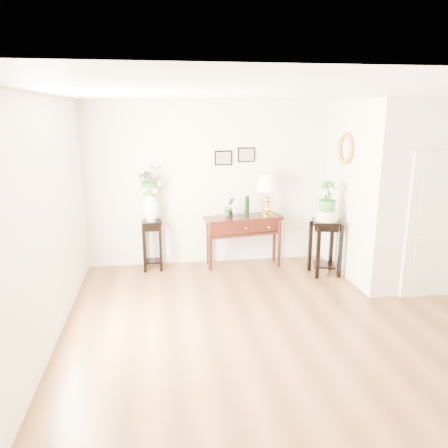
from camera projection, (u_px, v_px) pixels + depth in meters
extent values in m
cube|color=brown|center=(308.00, 330.00, 5.36)|extent=(6.00, 5.50, 0.02)
cube|color=white|center=(321.00, 93.00, 4.67)|extent=(6.00, 5.50, 0.02)
cube|color=beige|center=(260.00, 183.00, 7.65)|extent=(6.00, 0.02, 2.80)
cube|color=beige|center=(41.00, 230.00, 4.58)|extent=(0.02, 5.50, 2.80)
cube|color=beige|center=(401.00, 189.00, 7.02)|extent=(1.80, 1.95, 2.80)
cube|color=beige|center=(437.00, 226.00, 6.15)|extent=(0.90, 0.05, 2.10)
cube|color=black|center=(223.00, 158.00, 7.43)|extent=(0.30, 0.02, 0.25)
cube|color=black|center=(246.00, 155.00, 7.47)|extent=(0.30, 0.02, 0.25)
torus|color=gold|center=(345.00, 149.00, 6.84)|extent=(0.07, 0.51, 0.51)
cube|color=black|center=(243.00, 241.00, 7.57)|extent=(1.37, 0.63, 0.88)
cube|color=gold|center=(267.00, 196.00, 7.43)|extent=(0.51, 0.51, 0.75)
cylinder|color=black|center=(247.00, 207.00, 7.42)|extent=(0.09, 0.09, 0.35)
imported|color=#318128|center=(229.00, 208.00, 7.38)|extent=(0.20, 0.17, 0.33)
cube|color=black|center=(152.00, 245.00, 7.38)|extent=(0.34, 0.34, 0.85)
imported|color=#318128|center=(150.00, 183.00, 7.12)|extent=(0.54, 0.51, 0.49)
cube|color=black|center=(325.00, 247.00, 7.14)|extent=(0.53, 0.53, 0.92)
cylinder|color=beige|center=(327.00, 215.00, 7.01)|extent=(0.48, 0.48, 0.16)
imported|color=#318128|center=(328.00, 197.00, 6.93)|extent=(0.30, 0.30, 0.52)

